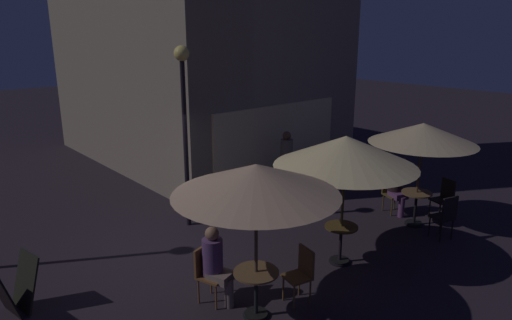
% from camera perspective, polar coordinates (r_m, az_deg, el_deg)
% --- Properties ---
extents(ground_plane, '(60.00, 60.00, 0.00)m').
position_cam_1_polar(ground_plane, '(9.23, -11.12, -11.41)').
color(ground_plane, '#271F28').
extents(cafe_building, '(6.11, 8.93, 9.32)m').
position_cam_1_polar(cafe_building, '(13.79, -9.18, 17.63)').
color(cafe_building, gray).
rests_on(cafe_building, ground).
extents(street_lamp_near_corner, '(0.32, 0.32, 3.91)m').
position_cam_1_polar(street_lamp_near_corner, '(9.65, -9.02, 7.02)').
color(street_lamp_near_corner, black).
rests_on(street_lamp_near_corner, ground).
extents(menu_sandwich_board, '(0.73, 0.66, 0.88)m').
position_cam_1_polar(menu_sandwich_board, '(8.05, -28.06, -13.79)').
color(menu_sandwich_board, black).
rests_on(menu_sandwich_board, ground).
extents(cafe_table_0, '(0.61, 0.61, 0.74)m').
position_cam_1_polar(cafe_table_0, '(8.69, 10.56, -9.62)').
color(cafe_table_0, black).
rests_on(cafe_table_0, ground).
extents(cafe_table_1, '(0.68, 0.68, 0.76)m').
position_cam_1_polar(cafe_table_1, '(7.04, 0.01, -15.37)').
color(cafe_table_1, black).
rests_on(cafe_table_1, ground).
extents(cafe_table_2, '(0.66, 0.66, 0.77)m').
position_cam_1_polar(cafe_table_2, '(10.71, 19.37, -5.02)').
color(cafe_table_2, black).
rests_on(cafe_table_2, ground).
extents(patio_umbrella_0, '(2.54, 2.54, 2.43)m').
position_cam_1_polar(patio_umbrella_0, '(8.12, 11.15, 1.07)').
color(patio_umbrella_0, black).
rests_on(patio_umbrella_0, ground).
extents(patio_umbrella_1, '(2.40, 2.40, 2.42)m').
position_cam_1_polar(patio_umbrella_1, '(6.34, 0.01, -2.51)').
color(patio_umbrella_1, black).
rests_on(patio_umbrella_1, ground).
extents(patio_umbrella_2, '(2.26, 2.26, 2.31)m').
position_cam_1_polar(patio_umbrella_2, '(10.28, 20.16, 3.11)').
color(patio_umbrella_2, black).
rests_on(patio_umbrella_2, ground).
extents(cafe_chair_0, '(0.53, 0.53, 0.92)m').
position_cam_1_polar(cafe_chair_0, '(7.46, -6.02, -13.42)').
color(cafe_chair_0, brown).
rests_on(cafe_chair_0, ground).
extents(cafe_chair_1, '(0.45, 0.45, 0.91)m').
position_cam_1_polar(cafe_chair_1, '(7.43, 5.74, -13.59)').
color(cafe_chair_1, brown).
rests_on(cafe_chair_1, ground).
extents(cafe_chair_2, '(0.54, 0.54, 0.88)m').
position_cam_1_polar(cafe_chair_2, '(11.33, 16.65, -3.67)').
color(cafe_chair_2, '#51401F').
rests_on(cafe_chair_2, ground).
extents(cafe_chair_3, '(0.48, 0.48, 0.97)m').
position_cam_1_polar(cafe_chair_3, '(10.15, 22.66, -6.25)').
color(cafe_chair_3, black).
rests_on(cafe_chair_3, ground).
extents(cafe_chair_4, '(0.50, 0.50, 0.96)m').
position_cam_1_polar(cafe_chair_4, '(11.23, 22.52, -4.14)').
color(cafe_chair_4, black).
rests_on(cafe_chair_4, ground).
extents(patron_seated_0, '(0.42, 0.52, 1.29)m').
position_cam_1_polar(patron_seated_0, '(7.30, -5.11, -12.50)').
color(patron_seated_0, '#7E6861').
rests_on(patron_seated_0, ground).
extents(patron_seated_1, '(0.44, 0.53, 1.18)m').
position_cam_1_polar(patron_seated_1, '(11.17, 17.16, -3.21)').
color(patron_seated_1, '#653A6C').
rests_on(patron_seated_1, ground).
extents(patron_standing_2, '(0.31, 0.31, 1.73)m').
position_cam_1_polar(patron_standing_2, '(11.76, 3.80, -0.46)').
color(patron_standing_2, black).
rests_on(patron_standing_2, ground).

